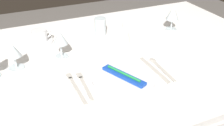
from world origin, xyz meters
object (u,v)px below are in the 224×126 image
Objects in this scene: fork_outer at (84,85)px; napkin_folded at (125,30)px; toothbrush_package at (124,75)px; spoon_soup at (159,67)px; wine_glass_centre at (173,14)px; drink_tumbler at (100,27)px; coffee_cup_right at (40,35)px; dinner_plate at (124,79)px; dinner_knife at (155,70)px; fork_inner at (75,87)px; wine_glass_right at (60,39)px; wine_glass_left at (13,52)px.

napkin_folded is at bearing 41.08° from fork_outer.
toothbrush_package is 0.20m from spoon_soup.
napkin_folded reaches higher than wine_glass_centre.
spoon_soup is 1.52× the size of wine_glass_centre.
coffee_cup_right is at bearing 173.46° from drink_tumbler.
toothbrush_package is 0.47m from drink_tumbler.
drink_tumbler is at bearing 115.42° from napkin_folded.
coffee_cup_right is (-0.25, 0.50, 0.03)m from dinner_plate.
toothbrush_package is 0.35m from napkin_folded.
wine_glass_centre is (0.33, 0.35, 0.09)m from dinner_knife.
fork_inner is 1.47× the size of napkin_folded.
fork_inner is at bearing -92.85° from wine_glass_right.
drink_tumbler reaches higher than spoon_soup.
fork_inner is at bearing -83.63° from coffee_cup_right.
dinner_plate is 1.31× the size of fork_outer.
wine_glass_centre reaches higher than toothbrush_package.
drink_tumbler reaches higher than fork_inner.
wine_glass_left reaches higher than dinner_plate.
fork_outer is (-0.16, 0.03, -0.02)m from toothbrush_package.
coffee_cup_right reaches higher than fork_outer.
dinner_knife is 1.68× the size of wine_glass_centre.
wine_glass_left is 0.51m from drink_tumbler.
napkin_folded is (0.07, -0.16, 0.03)m from drink_tumbler.
fork_outer is 1.99× the size of coffee_cup_right.
wine_glass_centre is at bearing 27.15° from fork_outer.
wine_glass_right is 0.86× the size of napkin_folded.
wine_glass_centre reaches higher than wine_glass_right.
fork_outer is at bearing -138.92° from napkin_folded.
toothbrush_package is 2.02× the size of coffee_cup_right.
dinner_plate is at bearing -99.62° from drink_tumbler.
coffee_cup_right is 0.74× the size of wine_glass_centre.
dinner_plate is at bearing -63.48° from coffee_cup_right.
toothbrush_package reaches higher than dinner_plate.
wine_glass_left is at bearing 144.80° from toothbrush_package.
napkin_folded is at bearing 63.60° from dinner_plate.
napkin_folded is at bearing -25.67° from coffee_cup_right.
drink_tumbler is (0.33, -0.04, 0.01)m from coffee_cup_right.
wine_glass_centre reaches higher than dinner_knife.
dinner_knife is (0.32, -0.02, 0.00)m from fork_outer.
coffee_cup_right is 0.66× the size of napkin_folded.
coffee_cup_right is at bearing 108.10° from wine_glass_right.
dinner_plate is 0.20m from fork_inner.
toothbrush_package is 0.49m from wine_glass_left.
dinner_knife is 2.32× the size of drink_tumbler.
spoon_soup is at bearing -35.27° from wine_glass_right.
wine_glass_centre is 0.89m from wine_glass_left.
toothbrush_package is 0.89× the size of dinner_knife.
dinner_knife is at bearing -132.77° from wine_glass_centre.
wine_glass_right is at bearing 95.14° from fork_outer.
wine_glass_centre is 0.42m from drink_tumbler.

